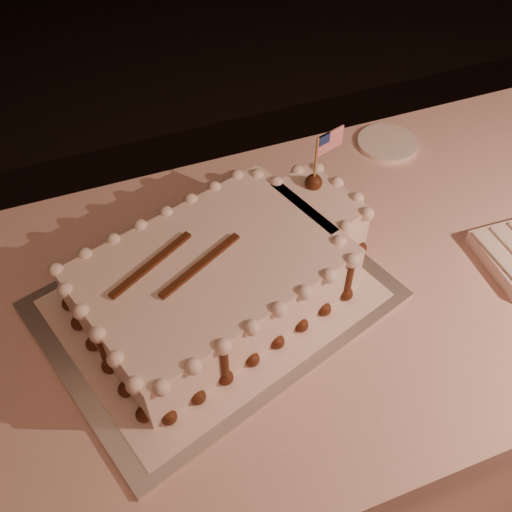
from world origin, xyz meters
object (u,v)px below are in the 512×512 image
object	(u,v)px
banquet_table	(338,366)
cake_board	(215,300)
side_plate	(387,143)
sheet_cake	(227,271)

from	to	relation	value
banquet_table	cake_board	xyz separation A→B (m)	(-0.28, 0.02, 0.38)
cake_board	side_plate	world-z (taller)	side_plate
cake_board	sheet_cake	bearing A→B (deg)	0.25
cake_board	side_plate	distance (m)	0.59
side_plate	cake_board	bearing A→B (deg)	-150.89
banquet_table	side_plate	world-z (taller)	side_plate
side_plate	banquet_table	bearing A→B (deg)	-127.13
banquet_table	sheet_cake	bearing A→B (deg)	173.71
sheet_cake	side_plate	distance (m)	0.56
sheet_cake	side_plate	xyz separation A→B (m)	(0.49, 0.28, -0.06)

